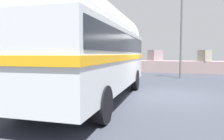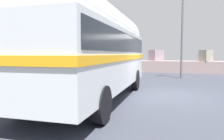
# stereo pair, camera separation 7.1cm
# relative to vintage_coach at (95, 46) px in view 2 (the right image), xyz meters

# --- Properties ---
(ground) EXTENTS (32.00, 26.00, 0.02)m
(ground) POSITION_rel_vintage_coach_xyz_m (2.55, 1.74, -2.04)
(ground) COLOR #31343F
(breakwater) EXTENTS (31.36, 2.28, 2.49)m
(breakwater) POSITION_rel_vintage_coach_xyz_m (2.39, 13.55, -1.38)
(breakwater) COLOR gray
(breakwater) RESTS_ON ground
(vintage_coach) EXTENTS (2.88, 8.70, 3.70)m
(vintage_coach) POSITION_rel_vintage_coach_xyz_m (0.00, 0.00, 0.00)
(vintage_coach) COLOR black
(vintage_coach) RESTS_ON ground
(second_coach) EXTENTS (2.95, 8.72, 3.70)m
(second_coach) POSITION_rel_vintage_coach_xyz_m (-4.62, 1.75, 0.00)
(second_coach) COLOR black
(second_coach) RESTS_ON ground
(lamp_post) EXTENTS (0.44, 1.05, 6.60)m
(lamp_post) POSITION_rel_vintage_coach_xyz_m (3.03, 8.38, 1.66)
(lamp_post) COLOR #5B5B60
(lamp_post) RESTS_ON ground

